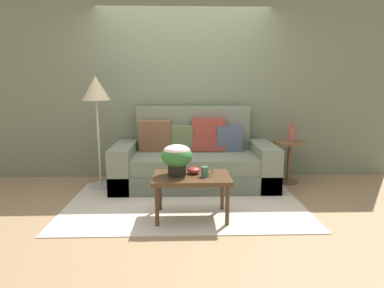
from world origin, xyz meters
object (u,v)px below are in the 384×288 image
at_px(floor_lamp, 96,97).
at_px(table_vase, 291,133).
at_px(coffee_table, 192,181).
at_px(couch, 194,161).
at_px(snack_bowl, 194,170).
at_px(side_table, 289,154).
at_px(potted_plant, 177,156).
at_px(coffee_mug, 205,172).

bearing_deg(floor_lamp, table_vase, 2.62).
relative_size(coffee_table, table_vase, 2.70).
xyz_separation_m(floor_lamp, table_vase, (2.69, 0.12, -0.52)).
height_order(couch, coffee_table, couch).
bearing_deg(table_vase, couch, -177.83).
xyz_separation_m(floor_lamp, snack_bowl, (1.26, -1.02, -0.74)).
xyz_separation_m(side_table, snack_bowl, (-1.41, -1.15, 0.09)).
xyz_separation_m(couch, snack_bowl, (-0.04, -1.09, 0.17)).
height_order(side_table, potted_plant, potted_plant).
bearing_deg(table_vase, coffee_mug, -136.16).
xyz_separation_m(side_table, potted_plant, (-1.59, -1.20, 0.25)).
bearing_deg(side_table, table_vase, -12.74).
height_order(floor_lamp, table_vase, floor_lamp).
bearing_deg(side_table, snack_bowl, -141.00).
relative_size(couch, side_table, 3.65).
bearing_deg(potted_plant, couch, 79.24).
relative_size(couch, coffee_table, 2.75).
bearing_deg(side_table, coffee_table, -139.66).
bearing_deg(potted_plant, side_table, 36.93).
relative_size(potted_plant, table_vase, 1.10).
relative_size(couch, table_vase, 7.42).
xyz_separation_m(couch, floor_lamp, (-1.30, -0.07, 0.91)).
distance_m(coffee_table, coffee_mug, 0.18).
height_order(coffee_table, snack_bowl, snack_bowl).
distance_m(floor_lamp, snack_bowl, 1.78).
bearing_deg(couch, table_vase, 2.17).
distance_m(coffee_table, table_vase, 1.92).
xyz_separation_m(floor_lamp, coffee_mug, (1.37, -1.14, -0.73)).
relative_size(floor_lamp, coffee_mug, 12.22).
bearing_deg(coffee_table, floor_lamp, 138.44).
xyz_separation_m(couch, coffee_mug, (0.08, -1.21, 0.18)).
height_order(couch, coffee_mug, couch).
relative_size(potted_plant, snack_bowl, 2.28).
bearing_deg(coffee_mug, side_table, 44.14).
bearing_deg(potted_plant, floor_lamp, 135.30).
height_order(side_table, snack_bowl, side_table).
bearing_deg(table_vase, floor_lamp, -177.38).
distance_m(couch, snack_bowl, 1.10).
xyz_separation_m(coffee_mug, snack_bowl, (-0.12, 0.12, -0.01)).
bearing_deg(floor_lamp, side_table, 2.68).
bearing_deg(side_table, potted_plant, -143.07).
height_order(coffee_mug, table_vase, table_vase).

